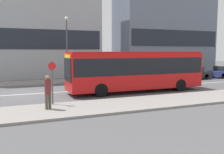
% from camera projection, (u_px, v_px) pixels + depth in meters
% --- Properties ---
extents(ground_plane, '(120.00, 120.00, 0.00)m').
position_uv_depth(ground_plane, '(29.00, 94.00, 18.46)').
color(ground_plane, '#4F4F51').
extents(sidewalk_near, '(44.00, 3.50, 0.13)m').
position_uv_depth(sidewalk_near, '(38.00, 112.00, 12.70)').
color(sidewalk_near, gray).
rests_on(sidewalk_near, ground_plane).
extents(sidewalk_far, '(44.00, 3.50, 0.13)m').
position_uv_depth(sidewalk_far, '(24.00, 83.00, 24.20)').
color(sidewalk_far, gray).
rests_on(sidewalk_far, ground_plane).
extents(lane_centerline, '(41.80, 0.16, 0.01)m').
position_uv_depth(lane_centerline, '(29.00, 94.00, 18.46)').
color(lane_centerline, silver).
rests_on(lane_centerline, ground_plane).
extents(apartment_block_left_tower, '(17.23, 6.16, 16.23)m').
position_uv_depth(apartment_block_left_tower, '(25.00, 9.00, 29.39)').
color(apartment_block_left_tower, '#9EA3A8').
rests_on(apartment_block_left_tower, ground_plane).
extents(apartment_block_right_tower, '(14.40, 6.05, 17.92)m').
position_uv_depth(apartment_block_right_tower, '(165.00, 11.00, 36.64)').
color(apartment_block_right_tower, slate).
rests_on(apartment_block_right_tower, ground_plane).
extents(city_bus, '(10.80, 2.46, 3.13)m').
position_uv_depth(city_bus, '(136.00, 69.00, 19.35)').
color(city_bus, red).
rests_on(city_bus, ground_plane).
extents(parked_car_0, '(4.19, 1.80, 1.35)m').
position_uv_depth(parked_car_0, '(153.00, 75.00, 26.34)').
color(parked_car_0, silver).
rests_on(parked_car_0, ground_plane).
extents(parked_car_1, '(4.34, 1.83, 1.38)m').
position_uv_depth(parked_car_1, '(191.00, 73.00, 28.04)').
color(parked_car_1, black).
rests_on(parked_car_1, ground_plane).
extents(pedestrian_near_stop, '(0.34, 0.34, 1.79)m').
position_uv_depth(pedestrian_near_stop, '(48.00, 90.00, 13.03)').
color(pedestrian_near_stop, '#4C4233').
rests_on(pedestrian_near_stop, sidewalk_near).
extents(bus_stop_sign, '(0.44, 0.12, 2.47)m').
position_uv_depth(bus_stop_sign, '(52.00, 79.00, 14.14)').
color(bus_stop_sign, '#4C4C51').
rests_on(bus_stop_sign, sidewalk_near).
extents(street_lamp, '(0.36, 0.36, 6.38)m').
position_uv_depth(street_lamp, '(67.00, 42.00, 24.63)').
color(street_lamp, '#4C4C51').
rests_on(street_lamp, sidewalk_far).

